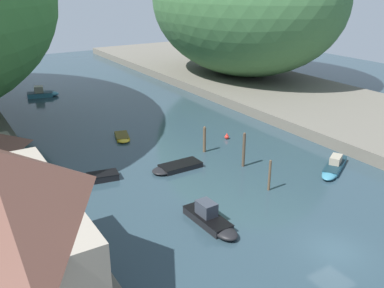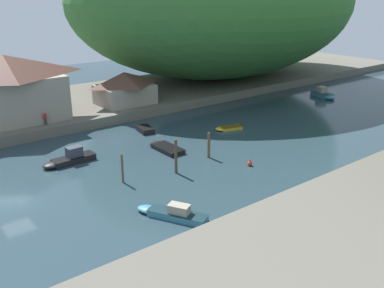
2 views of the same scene
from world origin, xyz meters
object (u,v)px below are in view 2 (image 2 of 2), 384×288
Objects in this scene: waterfront_building at (7,88)px; channel_buoy_near at (250,163)px; boat_far_right_bank at (228,128)px; boat_red_skiff at (144,129)px; boathouse_shed at (125,87)px; boat_mid_channel at (165,147)px; boat_white_cruiser at (324,94)px; boat_far_upstream at (69,159)px; boat_moored_right at (171,213)px; person_on_quay at (45,118)px.

channel_buoy_near is (26.74, 16.12, -5.47)m from waterfront_building.
boat_far_right_bank is 5.11× the size of channel_buoy_near.
boat_far_right_bank is (16.28, 22.55, -5.57)m from waterfront_building.
boat_red_skiff is (-6.30, -9.02, 0.11)m from boat_far_right_bank.
boathouse_shed is 17.47m from boat_mid_channel.
boat_mid_channel is 35.73m from boat_white_cruiser.
boat_white_cruiser is 33.95m from boat_red_skiff.
boat_far_right_bank is 24.96m from boat_white_cruiser.
boat_far_upstream is at bearing 5.64° from waterfront_building.
boat_mid_channel is at bearing 28.60° from boat_moored_right.
waterfront_building is 2.52× the size of boat_far_upstream.
boat_moored_right is at bearing -23.16° from boathouse_shed.
boathouse_shed is at bearing 38.01° from boat_far_right_bank.
person_on_quay is at bearing 62.19° from boat_moored_right.
boat_white_cruiser is (-4.02, 35.50, 0.28)m from boat_mid_channel.
waterfront_building reaches higher than boathouse_shed.
boat_moored_right reaches higher than boat_red_skiff.
boat_white_cruiser is at bearing 113.38° from channel_buoy_near.
boat_mid_channel is at bearing -36.76° from person_on_quay.
channel_buoy_near reaches higher than boat_red_skiff.
boat_white_cruiser is 0.84× the size of boat_moored_right.
boat_far_upstream is 1.53× the size of boat_red_skiff.
boat_far_upstream is at bearing -129.71° from channel_buoy_near.
person_on_quay is (-26.49, -0.48, 1.93)m from boat_moored_right.
boathouse_shed is 10.23m from boat_red_skiff.
boat_far_upstream is 3.39× the size of person_on_quay.
boat_white_cruiser reaches higher than boat_red_skiff.
channel_buoy_near is at bearing 31.08° from waterfront_building.
boat_mid_channel is (2.72, 10.38, -0.26)m from boat_far_upstream.
boathouse_shed is (0.71, 16.13, -1.99)m from waterfront_building.
person_on_quay is (-22.80, -13.17, 2.02)m from channel_buoy_near.
waterfront_building is 6.00m from person_on_quay.
boat_moored_right is at bearing 36.12° from boat_white_cruiser.
boathouse_shed is 1.64× the size of boat_white_cruiser.
channel_buoy_near reaches higher than boat_far_right_bank.
boat_far_right_bank is 2.31× the size of person_on_quay.
boat_moored_right is 7.91× the size of channel_buoy_near.
boat_white_cruiser is at bearing 7.74° from person_on_quay.
boat_mid_channel is (0.99, -10.73, 0.04)m from boat_far_right_bank.
boat_mid_channel is at bearing -155.59° from channel_buoy_near.
waterfront_building is 3.70× the size of boat_far_right_bank.
boat_far_upstream reaches higher than channel_buoy_near.
boat_far_right_bank is 12.28m from channel_buoy_near.
boat_mid_channel is at bearing 34.39° from waterfront_building.
boat_red_skiff is (-3.26, -33.79, -0.21)m from boat_white_cruiser.
boathouse_shed is 20.44m from boat_far_upstream.
boat_far_upstream is 16.00m from boat_moored_right.
channel_buoy_near is at bearing -71.55° from boat_red_skiff.
waterfront_building reaches higher than boat_mid_channel.
boat_white_cruiser is 3.00× the size of person_on_quay.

